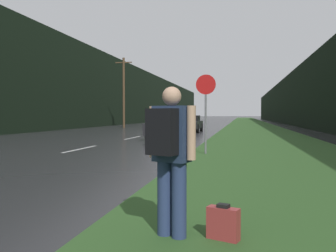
% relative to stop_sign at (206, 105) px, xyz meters
% --- Properties ---
extents(grass_verge, '(6.00, 240.00, 0.02)m').
position_rel_stop_sign_xyz_m(grass_verge, '(2.41, 27.70, -1.71)').
color(grass_verge, '#2D5123').
rests_on(grass_verge, ground_plane).
extents(lane_stripe_c, '(0.12, 3.00, 0.01)m').
position_rel_stop_sign_xyz_m(lane_stripe_c, '(-5.14, 0.86, -1.72)').
color(lane_stripe_c, silver).
rests_on(lane_stripe_c, ground_plane).
extents(lane_stripe_d, '(0.12, 3.00, 0.01)m').
position_rel_stop_sign_xyz_m(lane_stripe_d, '(-5.14, 7.86, -1.72)').
color(lane_stripe_d, silver).
rests_on(lane_stripe_d, ground_plane).
extents(lane_stripe_e, '(0.12, 3.00, 0.01)m').
position_rel_stop_sign_xyz_m(lane_stripe_e, '(-5.14, 14.86, -1.72)').
color(lane_stripe_e, silver).
rests_on(lane_stripe_e, ground_plane).
extents(lane_stripe_f, '(0.12, 3.00, 0.01)m').
position_rel_stop_sign_xyz_m(lane_stripe_f, '(-5.14, 21.86, -1.72)').
color(lane_stripe_f, silver).
rests_on(lane_stripe_f, ground_plane).
extents(treeline_far_side, '(2.00, 140.00, 8.78)m').
position_rel_stop_sign_xyz_m(treeline_far_side, '(-15.69, 37.70, 2.67)').
color(treeline_far_side, black).
rests_on(treeline_far_side, ground_plane).
extents(treeline_near_side, '(2.00, 140.00, 6.86)m').
position_rel_stop_sign_xyz_m(treeline_near_side, '(8.41, 37.70, 1.71)').
color(treeline_near_side, black).
rests_on(treeline_near_side, ground_plane).
extents(utility_pole_far, '(1.80, 0.24, 7.42)m').
position_rel_stop_sign_xyz_m(utility_pole_far, '(-11.08, 23.71, 2.12)').
color(utility_pole_far, '#4C3823').
rests_on(utility_pole_far, ground_plane).
extents(stop_sign, '(0.69, 0.07, 2.79)m').
position_rel_stop_sign_xyz_m(stop_sign, '(0.00, 0.00, 0.00)').
color(stop_sign, slate).
rests_on(stop_sign, ground_plane).
extents(hitchhiker_with_backpack, '(0.56, 0.50, 1.70)m').
position_rel_stop_sign_xyz_m(hitchhiker_with_backpack, '(0.46, -8.56, -0.74)').
color(hitchhiker_with_backpack, navy).
rests_on(hitchhiker_with_backpack, ground_plane).
extents(suitcase, '(0.38, 0.25, 0.41)m').
position_rel_stop_sign_xyz_m(suitcase, '(1.04, -8.52, -1.53)').
color(suitcase, '#9E3333').
rests_on(suitcase, ground_plane).
extents(car_passing_near, '(1.87, 4.64, 1.40)m').
position_rel_stop_sign_xyz_m(car_passing_near, '(-2.86, 7.47, -1.01)').
color(car_passing_near, black).
rests_on(car_passing_near, ground_plane).
extents(car_passing_far, '(1.83, 4.21, 1.32)m').
position_rel_stop_sign_xyz_m(car_passing_far, '(-2.86, 15.78, -1.04)').
color(car_passing_far, black).
rests_on(car_passing_far, ground_plane).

